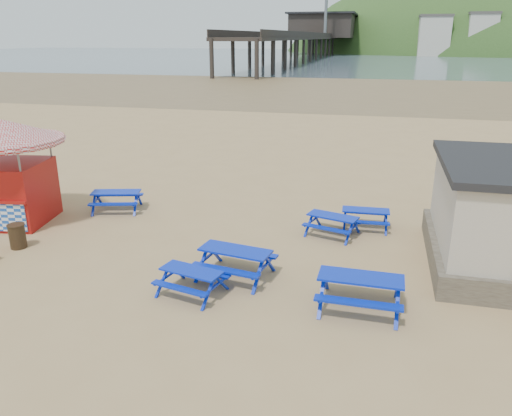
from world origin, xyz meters
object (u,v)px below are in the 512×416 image
(picnic_table_blue_a, at_px, (117,201))
(litter_bin, at_px, (17,236))
(ice_cream_kiosk, at_px, (6,158))
(picnic_table_blue_b, at_px, (332,225))

(picnic_table_blue_a, xyz_separation_m, litter_bin, (-1.27, -4.05, 0.02))
(picnic_table_blue_a, distance_m, ice_cream_kiosk, 4.10)
(picnic_table_blue_a, distance_m, litter_bin, 4.25)
(picnic_table_blue_b, relative_size, litter_bin, 2.51)
(picnic_table_blue_b, bearing_deg, picnic_table_blue_a, -167.31)
(ice_cream_kiosk, relative_size, litter_bin, 6.07)
(ice_cream_kiosk, bearing_deg, litter_bin, -59.38)
(picnic_table_blue_b, height_order, ice_cream_kiosk, ice_cream_kiosk)
(picnic_table_blue_b, xyz_separation_m, litter_bin, (-9.63, -3.50, 0.05))
(picnic_table_blue_a, distance_m, picnic_table_blue_b, 8.38)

